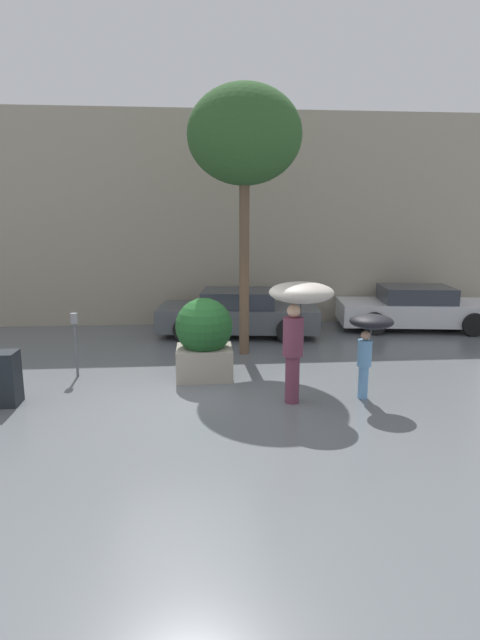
% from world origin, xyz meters
% --- Properties ---
extents(ground_plane, '(40.00, 40.00, 0.00)m').
position_xyz_m(ground_plane, '(0.00, 0.00, 0.00)').
color(ground_plane, slate).
extents(building_facade, '(18.00, 0.30, 6.00)m').
position_xyz_m(building_facade, '(0.00, 6.50, 3.00)').
color(building_facade, '#9E937F').
rests_on(building_facade, ground).
extents(planter_box, '(1.09, 1.09, 1.56)m').
position_xyz_m(planter_box, '(0.32, 1.20, 0.80)').
color(planter_box, '#9E9384').
rests_on(planter_box, ground).
extents(person_adult, '(1.06, 1.06, 2.02)m').
position_xyz_m(person_adult, '(1.87, -0.21, 1.62)').
color(person_adult, brown).
rests_on(person_adult, ground).
extents(person_child, '(0.72, 0.72, 1.48)m').
position_xyz_m(person_child, '(3.06, -0.23, 1.17)').
color(person_child, '#669ED1').
rests_on(person_child, ground).
extents(parked_car_near, '(4.36, 2.36, 1.19)m').
position_xyz_m(parked_car_near, '(1.27, 4.86, 0.56)').
color(parked_car_near, '#4C5156').
rests_on(parked_car_near, ground).
extents(parked_car_far, '(4.38, 2.39, 1.19)m').
position_xyz_m(parked_car_far, '(6.26, 5.19, 0.56)').
color(parked_car_far, silver).
rests_on(parked_car_far, ground).
extents(street_tree, '(2.44, 2.44, 5.81)m').
position_xyz_m(street_tree, '(1.25, 2.93, 4.73)').
color(street_tree, brown).
rests_on(street_tree, ground).
extents(parking_meter, '(0.14, 0.14, 1.26)m').
position_xyz_m(parking_meter, '(-2.16, 1.47, 0.91)').
color(parking_meter, '#595B60').
rests_on(parking_meter, ground).
extents(newspaper_box, '(0.50, 0.44, 0.90)m').
position_xyz_m(newspaper_box, '(-3.01, 0.02, 0.45)').
color(newspaper_box, '#1E2328').
rests_on(newspaper_box, ground).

